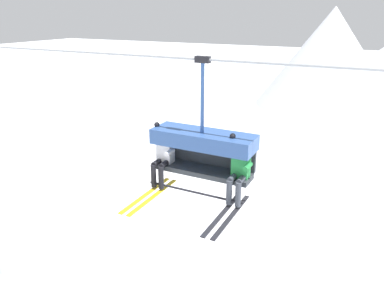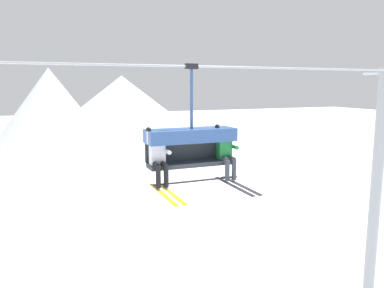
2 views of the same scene
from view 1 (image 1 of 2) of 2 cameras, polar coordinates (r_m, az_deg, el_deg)
mountain_peak_west at (r=40.84m, az=20.28°, el=12.27°), size 14.19×14.19×9.73m
lift_cable at (r=7.37m, az=-5.18°, el=13.10°), size 17.45×0.05×0.05m
chairlift_chair at (r=7.37m, az=1.77°, el=-0.25°), size 2.07×0.74×2.60m
skier_white at (r=7.66m, az=-4.55°, el=-1.75°), size 0.48×1.70×1.34m
skier_green at (r=6.99m, az=7.09°, el=-3.96°), size 0.48×1.70×1.34m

